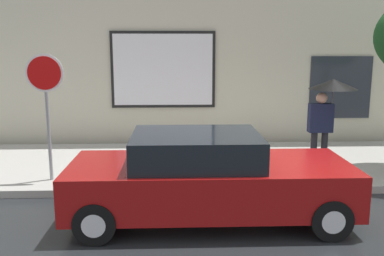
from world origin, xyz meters
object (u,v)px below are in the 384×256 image
(stop_sign, at_px, (46,92))
(pedestrian_with_umbrella, at_px, (329,98))
(parked_car, at_px, (207,178))
(fire_hydrant, at_px, (228,156))

(stop_sign, bearing_deg, pedestrian_with_umbrella, 4.05)
(pedestrian_with_umbrella, xyz_separation_m, stop_sign, (-5.88, -0.42, 0.20))
(parked_car, xyz_separation_m, fire_hydrant, (0.63, 2.28, -0.23))
(pedestrian_with_umbrella, distance_m, stop_sign, 5.90)
(parked_car, relative_size, stop_sign, 1.78)
(pedestrian_with_umbrella, height_order, stop_sign, stop_sign)
(fire_hydrant, distance_m, pedestrian_with_umbrella, 2.51)
(parked_car, height_order, fire_hydrant, parked_car)
(fire_hydrant, xyz_separation_m, stop_sign, (-3.73, -0.49, 1.48))
(pedestrian_with_umbrella, bearing_deg, parked_car, -141.52)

